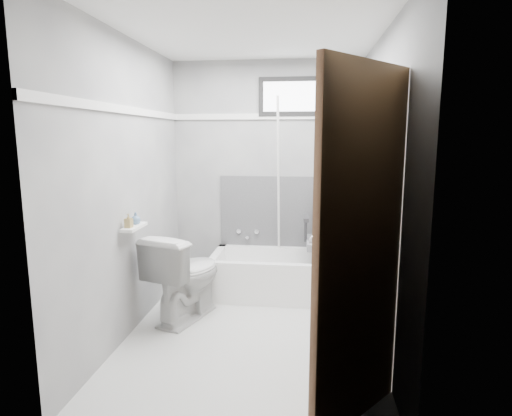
# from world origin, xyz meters

# --- Properties ---
(floor) EXTENTS (2.60, 2.60, 0.00)m
(floor) POSITION_xyz_m (0.00, 0.00, 0.00)
(floor) COLOR white
(floor) RESTS_ON ground
(ceiling) EXTENTS (2.60, 2.60, 0.00)m
(ceiling) POSITION_xyz_m (0.00, 0.00, 2.40)
(ceiling) COLOR silver
(ceiling) RESTS_ON floor
(wall_back) EXTENTS (2.00, 0.02, 2.40)m
(wall_back) POSITION_xyz_m (0.00, 1.30, 1.20)
(wall_back) COLOR slate
(wall_back) RESTS_ON floor
(wall_front) EXTENTS (2.00, 0.02, 2.40)m
(wall_front) POSITION_xyz_m (0.00, -1.30, 1.20)
(wall_front) COLOR slate
(wall_front) RESTS_ON floor
(wall_left) EXTENTS (0.02, 2.60, 2.40)m
(wall_left) POSITION_xyz_m (-1.00, 0.00, 1.20)
(wall_left) COLOR slate
(wall_left) RESTS_ON floor
(wall_right) EXTENTS (0.02, 2.60, 2.40)m
(wall_right) POSITION_xyz_m (1.00, 0.00, 1.20)
(wall_right) COLOR slate
(wall_right) RESTS_ON floor
(bathtub) EXTENTS (1.50, 0.70, 0.42)m
(bathtub) POSITION_xyz_m (0.23, 0.93, 0.21)
(bathtub) COLOR white
(bathtub) RESTS_ON floor
(office_chair) EXTENTS (0.60, 0.60, 1.01)m
(office_chair) POSITION_xyz_m (0.69, 0.98, 0.62)
(office_chair) COLOR #5C5C60
(office_chair) RESTS_ON bathtub
(toilet) EXTENTS (0.68, 0.89, 0.78)m
(toilet) POSITION_xyz_m (-0.62, 0.27, 0.39)
(toilet) COLOR silver
(toilet) RESTS_ON floor
(door) EXTENTS (0.78, 0.78, 2.00)m
(door) POSITION_xyz_m (0.98, -1.28, 1.00)
(door) COLOR #512C1E
(door) RESTS_ON floor
(window) EXTENTS (0.66, 0.04, 0.40)m
(window) POSITION_xyz_m (0.25, 1.29, 2.02)
(window) COLOR black
(window) RESTS_ON wall_back
(backerboard) EXTENTS (1.50, 0.02, 0.78)m
(backerboard) POSITION_xyz_m (0.25, 1.29, 0.80)
(backerboard) COLOR #4C4C4F
(backerboard) RESTS_ON wall_back
(trim_back) EXTENTS (2.00, 0.02, 0.06)m
(trim_back) POSITION_xyz_m (0.00, 1.29, 1.82)
(trim_back) COLOR white
(trim_back) RESTS_ON wall_back
(trim_left) EXTENTS (0.02, 2.60, 0.06)m
(trim_left) POSITION_xyz_m (-0.99, 0.00, 1.82)
(trim_left) COLOR white
(trim_left) RESTS_ON wall_left
(pole) EXTENTS (0.02, 0.52, 1.89)m
(pole) POSITION_xyz_m (0.15, 1.06, 1.05)
(pole) COLOR white
(pole) RESTS_ON bathtub
(shelf) EXTENTS (0.10, 0.32, 0.02)m
(shelf) POSITION_xyz_m (-0.93, -0.08, 0.90)
(shelf) COLOR white
(shelf) RESTS_ON wall_left
(soap_bottle_a) EXTENTS (0.06, 0.06, 0.12)m
(soap_bottle_a) POSITION_xyz_m (-0.94, -0.16, 0.97)
(soap_bottle_a) COLOR #9A844D
(soap_bottle_a) RESTS_ON shelf
(soap_bottle_b) EXTENTS (0.09, 0.09, 0.10)m
(soap_bottle_b) POSITION_xyz_m (-0.94, -0.02, 0.96)
(soap_bottle_b) COLOR slate
(soap_bottle_b) RESTS_ON shelf
(faucet) EXTENTS (0.26, 0.10, 0.16)m
(faucet) POSITION_xyz_m (-0.20, 1.27, 0.55)
(faucet) COLOR silver
(faucet) RESTS_ON wall_back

